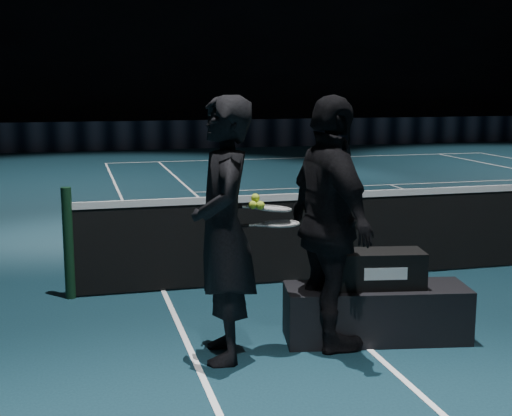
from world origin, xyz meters
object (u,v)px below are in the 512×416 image
at_px(player_bench, 376,313).
at_px(racket_upper, 273,208).
at_px(player_a, 224,230).
at_px(racket_lower, 281,224).
at_px(tennis_balls, 256,203).
at_px(racket_bag, 377,269).
at_px(player_b, 330,224).

relative_size(player_bench, racket_upper, 2.19).
relative_size(player_a, racket_upper, 2.94).
height_order(racket_lower, tennis_balls, tennis_balls).
bearing_deg(player_a, racket_bag, 100.23).
height_order(player_b, racket_upper, player_b).
distance_m(player_bench, player_a, 1.51).
bearing_deg(racket_upper, player_bench, -2.11).
height_order(racket_upper, tennis_balls, tennis_balls).
height_order(racket_bag, player_b, player_b).
distance_m(player_bench, racket_bag, 0.37).
height_order(player_a, racket_lower, player_a).
xyz_separation_m(racket_lower, racket_upper, (-0.05, 0.04, 0.11)).
height_order(player_a, tennis_balls, player_a).
bearing_deg(tennis_balls, racket_bag, 3.69).
bearing_deg(racket_lower, racket_upper, 141.34).
bearing_deg(tennis_balls, player_a, -178.75).
distance_m(player_b, tennis_balls, 0.63).
height_order(player_bench, racket_upper, racket_upper).
bearing_deg(player_a, racket_upper, 102.86).
bearing_deg(player_a, player_b, 97.15).
xyz_separation_m(racket_bag, player_b, (-0.44, -0.07, 0.40)).
xyz_separation_m(racket_lower, tennis_balls, (-0.20, 0.00, 0.17)).
height_order(player_bench, racket_bag, racket_bag).
xyz_separation_m(racket_bag, player_a, (-1.29, -0.07, 0.40)).
xyz_separation_m(player_bench, player_b, (-0.44, -0.07, 0.78)).
height_order(player_bench, tennis_balls, tennis_balls).
relative_size(player_b, tennis_balls, 16.68).
height_order(player_a, player_b, same).
distance_m(player_bench, racket_upper, 1.28).
relative_size(racket_bag, racket_upper, 1.10).
bearing_deg(racket_bag, player_bench, 0.00).
bearing_deg(player_bench, player_a, -166.70).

